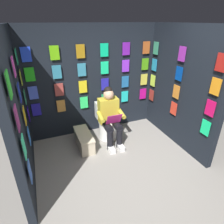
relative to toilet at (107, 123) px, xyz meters
name	(u,v)px	position (x,y,z in m)	size (l,w,h in m)	color
ground_plane	(136,193)	(0.15, 1.65, -0.33)	(30.00, 30.00, 0.00)	gray
display_wall_back	(93,81)	(0.15, -0.43, 0.84)	(2.91, 0.14, 2.32)	black
display_wall_left	(180,88)	(-1.31, 0.63, 0.84)	(0.14, 2.03, 2.32)	black
display_wall_right	(17,112)	(1.60, 0.63, 0.84)	(0.14, 2.03, 2.32)	black
toilet	(107,123)	(0.00, 0.00, 0.00)	(0.41, 0.56, 0.77)	white
person_reading	(110,116)	(0.01, 0.23, 0.27)	(0.53, 0.69, 1.19)	gold
comic_longbox_near	(84,140)	(0.57, 0.20, -0.17)	(0.28, 0.73, 0.31)	beige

